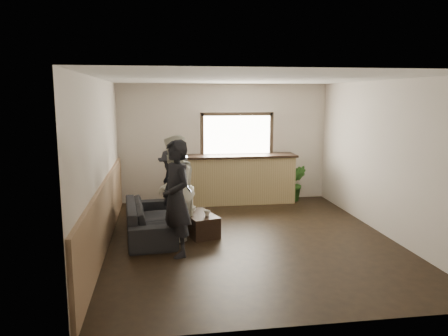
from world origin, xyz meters
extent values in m
cube|color=black|center=(0.00, 0.00, 0.00)|extent=(5.00, 6.00, 0.01)
cube|color=silver|center=(0.00, 0.00, 2.80)|extent=(5.00, 6.00, 0.01)
cube|color=beige|center=(0.00, 3.00, 1.40)|extent=(5.00, 0.01, 2.80)
cube|color=beige|center=(0.00, -3.00, 1.40)|extent=(5.00, 0.01, 2.80)
cube|color=beige|center=(-2.50, 0.00, 1.40)|extent=(0.01, 6.00, 2.80)
cube|color=beige|center=(2.50, 0.00, 1.40)|extent=(0.01, 6.00, 2.80)
cube|color=#A17C5A|center=(-2.47, 0.00, 0.55)|extent=(0.06, 5.90, 1.10)
cube|color=#A28958|center=(0.30, 2.68, 0.55)|extent=(2.60, 0.60, 1.10)
cube|color=black|center=(0.30, 2.68, 1.12)|extent=(2.70, 0.68, 0.05)
cube|color=white|center=(0.30, 2.96, 1.60)|extent=(1.60, 0.06, 0.90)
cube|color=#3F3326|center=(0.30, 2.93, 2.09)|extent=(1.72, 0.08, 0.08)
cube|color=#3F3326|center=(-0.54, 2.93, 1.60)|extent=(0.08, 0.08, 1.06)
cube|color=#3F3326|center=(1.14, 2.93, 1.60)|extent=(0.08, 0.08, 1.06)
imported|color=black|center=(-1.75, 0.50, 0.30)|extent=(0.98, 2.14, 0.61)
cube|color=black|center=(-0.85, 0.41, 0.19)|extent=(0.72, 0.97, 0.39)
imported|color=silver|center=(-0.96, 0.60, 0.43)|extent=(0.18, 0.18, 0.10)
imported|color=silver|center=(-0.72, 0.25, 0.44)|extent=(0.15, 0.15, 0.10)
imported|color=#2D6623|center=(1.69, 2.65, 0.44)|extent=(0.54, 0.46, 0.88)
imported|color=black|center=(-1.30, -0.58, 0.92)|extent=(0.68, 0.80, 1.85)
cube|color=black|center=(-1.10, -0.49, 1.05)|extent=(0.11, 0.10, 0.12)
cube|color=white|center=(-1.10, -0.50, 1.06)|extent=(0.10, 0.09, 0.11)
imported|color=beige|center=(-1.29, 0.16, 0.93)|extent=(0.96, 1.08, 1.85)
cube|color=black|center=(-1.09, 0.08, 1.02)|extent=(0.11, 0.10, 0.12)
cube|color=white|center=(-1.09, 0.08, 1.03)|extent=(0.09, 0.09, 0.11)
imported|color=black|center=(-1.30, 0.89, 0.77)|extent=(0.80, 1.10, 1.53)
cube|color=black|center=(-1.09, 0.83, 1.01)|extent=(0.11, 0.09, 0.12)
cube|color=white|center=(-1.09, 0.83, 1.01)|extent=(0.09, 0.08, 0.11)
imported|color=black|center=(-1.20, 1.76, 0.80)|extent=(0.84, 1.01, 1.61)
cube|color=black|center=(-1.01, 1.64, 1.31)|extent=(0.12, 0.11, 0.12)
cube|color=white|center=(-1.01, 1.64, 1.31)|extent=(0.10, 0.09, 0.11)
camera|label=1|loc=(-1.55, -7.30, 2.52)|focal=35.00mm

